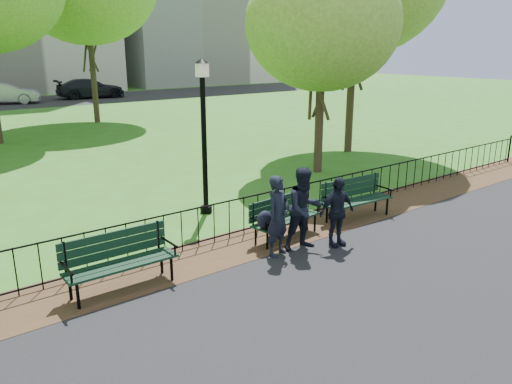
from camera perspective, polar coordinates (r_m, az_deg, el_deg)
ground at (r=10.14m, az=6.33°, el=-7.84°), size 120.00×120.00×0.00m
asphalt_path at (r=8.33m, az=23.32°, el=-14.80°), size 60.00×9.20×0.01m
dirt_strip at (r=11.17m, az=0.98°, el=-5.33°), size 60.00×1.60×0.01m
iron_fence at (r=11.37m, az=-0.59°, el=-2.32°), size 24.06×0.06×1.00m
park_bench_main at (r=10.87m, az=2.43°, el=-2.64°), size 1.86×0.72×1.01m
park_bench_left_a at (r=9.08m, az=-15.45°, el=-6.93°), size 1.96×0.62×1.11m
park_bench_right_a at (r=12.55m, az=11.27°, el=-0.24°), size 1.96×0.73×1.09m
lamppost at (r=12.46m, az=-5.98°, el=6.88°), size 0.35×0.35×3.88m
tree_near_e at (r=16.81m, az=7.62°, el=18.48°), size 4.98×4.98×6.94m
person_left at (r=10.07m, az=2.55°, el=-2.74°), size 0.69×0.55×1.67m
person_mid at (r=10.41m, az=5.57°, el=-1.91°), size 0.92×0.60×1.75m
person_right at (r=10.69m, az=9.21°, el=-2.26°), size 0.92×0.46×1.51m
sedan_silver at (r=42.25m, az=-26.69°, el=10.02°), size 4.93×3.19×1.54m
sedan_dark at (r=44.55m, az=-18.40°, el=11.18°), size 5.68×2.82×1.59m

